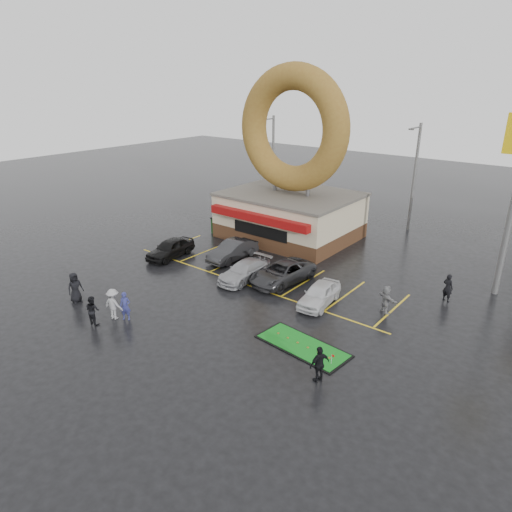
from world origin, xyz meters
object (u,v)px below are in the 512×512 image
Objects in this scene: car_grey at (283,273)px; person_blue at (125,306)px; car_white at (319,294)px; dumpster at (224,227)px; car_dgrey at (233,250)px; car_black at (170,248)px; car_silver at (245,271)px; donut_shop at (291,184)px; streetlight_left at (273,159)px; putting_green at (303,346)px; streetlight_mid at (414,175)px; person_cameraman at (319,364)px.

car_grey is 10.09m from person_blue.
dumpster reaches higher than car_white.
car_black is at bearing -145.57° from car_dgrey.
donut_shop is at bearing 106.52° from car_silver.
streetlight_left reaches higher than car_silver.
car_black is 12.46m from car_white.
putting_green is (14.84, -10.50, -0.61)m from dumpster.
car_silver is at bearing -58.74° from streetlight_left.
donut_shop is at bearing -131.38° from streetlight_mid.
person_cameraman is at bearing -66.04° from car_white.
dumpster is (-4.78, -2.89, -3.81)m from donut_shop.
car_black reaches higher than dumpster.
car_white reaches higher than car_silver.
putting_green is at bearing -22.20° from car_black.
car_grey is 3.65m from car_white.
car_dgrey is 2.62× the size of person_blue.
car_white is 14.41m from dumpster.
car_white is 10.94m from person_blue.
streetlight_left is 2.12× the size of car_silver.
donut_shop is 12.80m from car_white.
streetlight_mid is at bearing 48.62° from donut_shop.
car_grey is at bearing -9.75° from car_dgrey.
person_blue is (-5.99, -25.06, -3.98)m from streetlight_mid.
car_silver is 2.63× the size of person_blue.
donut_shop reaches higher than putting_green.
car_black is at bearing 87.10° from person_blue.
streetlight_mid is 16.41m from car_grey.
car_silver is 5.61m from car_white.
car_dgrey is 10.39m from person_blue.
car_white is at bearing -21.12° from dumpster.
person_cameraman is 20.92m from dumpster.
streetlight_mid is 1.87× the size of car_grey.
streetlight_mid is 26.07m from person_blue.
car_grey reaches higher than car_white.
person_cameraman is at bearing -32.46° from dumpster.
car_grey is at bearing -58.11° from donut_shop.
streetlight_mid reaches higher than car_grey.
car_dgrey is at bearing 143.52° from car_silver.
car_grey reaches higher than dumpster.
car_grey is 10.42m from person_cameraman.
donut_shop is at bearing -119.96° from person_cameraman.
donut_shop reaches higher than dumpster.
person_cameraman is (3.80, -6.30, 0.22)m from car_white.
car_black is 1.09× the size of car_white.
car_black reaches higher than putting_green.
person_blue reaches higher than car_grey.
car_silver is 8.60m from putting_green.
streetlight_left and streetlight_mid have the same top height.
streetlight_mid reaches higher than car_black.
streetlight_left is 5.58× the size of person_blue.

